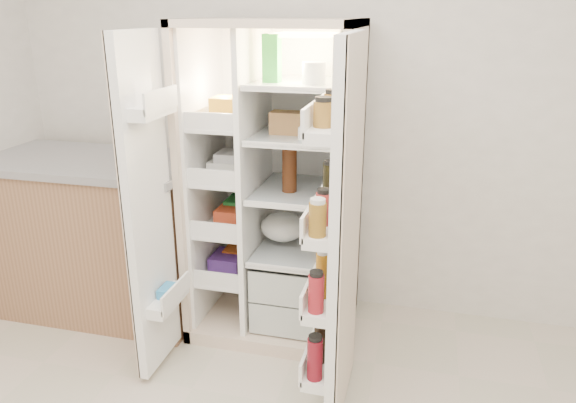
# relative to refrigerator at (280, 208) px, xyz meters

# --- Properties ---
(wall_back) EXTENTS (4.00, 0.02, 2.70)m
(wall_back) POSITION_rel_refrigerator_xyz_m (0.18, 0.35, 0.61)
(wall_back) COLOR silver
(wall_back) RESTS_ON floor
(refrigerator) EXTENTS (0.92, 0.70, 1.80)m
(refrigerator) POSITION_rel_refrigerator_xyz_m (0.00, 0.00, 0.00)
(refrigerator) COLOR beige
(refrigerator) RESTS_ON floor
(freezer_door) EXTENTS (0.15, 0.40, 1.72)m
(freezer_door) POSITION_rel_refrigerator_xyz_m (-0.51, -0.60, 0.15)
(freezer_door) COLOR white
(freezer_door) RESTS_ON floor
(fridge_door) EXTENTS (0.17, 0.58, 1.72)m
(fridge_door) POSITION_rel_refrigerator_xyz_m (0.47, -0.70, 0.13)
(fridge_door) COLOR white
(fridge_door) RESTS_ON floor
(kitchen_counter) EXTENTS (1.37, 0.73, 1.00)m
(kitchen_counter) POSITION_rel_refrigerator_xyz_m (-1.16, -0.11, -0.24)
(kitchen_counter) COLOR #986D4C
(kitchen_counter) RESTS_ON floor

